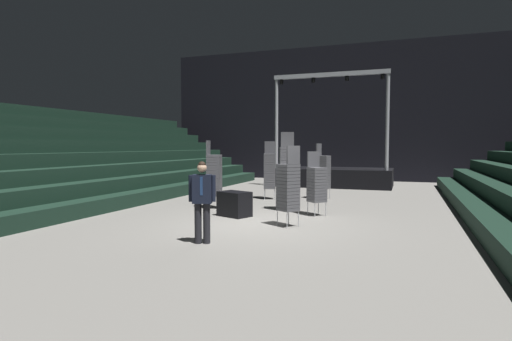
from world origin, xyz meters
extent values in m
cube|color=slate|center=(0.00, 0.00, -0.05)|extent=(22.00, 30.00, 0.10)
cube|color=black|center=(0.00, 15.00, 4.00)|extent=(22.00, 0.30, 8.00)
cube|color=black|center=(-5.38, 1.00, 0.23)|extent=(0.75, 24.00, 0.45)
cube|color=black|center=(-6.12, 1.00, 0.68)|extent=(0.75, 24.00, 0.45)
cube|color=black|center=(-6.88, 1.00, 1.12)|extent=(0.75, 24.00, 0.45)
cube|color=black|center=(-7.62, 1.00, 1.57)|extent=(0.75, 24.00, 0.45)
cube|color=black|center=(-8.38, 1.00, 2.02)|extent=(0.75, 24.00, 0.45)
cube|color=black|center=(-9.12, 1.00, 2.48)|extent=(0.75, 24.00, 0.45)
cube|color=black|center=(-9.88, 1.00, 2.93)|extent=(0.75, 24.00, 0.45)
cube|color=black|center=(5.38, 1.00, 0.23)|extent=(0.75, 24.00, 0.45)
cube|color=black|center=(0.00, 10.90, 0.46)|extent=(5.81, 2.69, 0.91)
cylinder|color=#9EA0A8|center=(-2.65, 9.81, 3.17)|extent=(0.16, 0.16, 4.52)
cylinder|color=#9EA0A8|center=(2.65, 9.81, 3.17)|extent=(0.16, 0.16, 4.52)
cube|color=#9EA0A8|center=(0.00, 9.81, 5.43)|extent=(5.51, 0.20, 0.20)
cylinder|color=black|center=(-2.40, 9.81, 5.21)|extent=(0.18, 0.18, 0.22)
cylinder|color=black|center=(-0.80, 9.81, 5.21)|extent=(0.18, 0.18, 0.22)
cylinder|color=black|center=(0.80, 9.81, 5.21)|extent=(0.18, 0.18, 0.22)
cylinder|color=black|center=(2.40, 9.81, 5.21)|extent=(0.18, 0.18, 0.22)
cylinder|color=black|center=(-0.39, -2.44, 0.42)|extent=(0.15, 0.15, 0.85)
cylinder|color=black|center=(-0.56, -2.50, 0.42)|extent=(0.15, 0.15, 0.85)
cube|color=silver|center=(-0.46, -2.52, 1.15)|extent=(0.20, 0.15, 0.60)
cube|color=black|center=(-0.48, -2.47, 1.15)|extent=(0.45, 0.35, 0.60)
cube|color=navy|center=(-0.44, -2.57, 1.22)|extent=(0.06, 0.03, 0.38)
cylinder|color=black|center=(-0.26, -2.39, 1.16)|extent=(0.12, 0.12, 0.55)
cylinder|color=black|center=(-0.70, -2.55, 1.16)|extent=(0.12, 0.12, 0.55)
sphere|color=#DBAD89|center=(-0.48, -2.47, 1.59)|extent=(0.20, 0.20, 0.20)
sphere|color=black|center=(-0.48, -2.47, 1.64)|extent=(0.16, 0.16, 0.16)
cylinder|color=#B2B5BA|center=(1.33, 1.83, 0.20)|extent=(0.02, 0.02, 0.40)
cylinder|color=#B2B5BA|center=(1.06, 1.56, 0.20)|extent=(0.02, 0.02, 0.40)
cylinder|color=#B2B5BA|center=(1.05, 2.09, 0.20)|extent=(0.02, 0.02, 0.40)
cylinder|color=#B2B5BA|center=(0.79, 1.82, 0.20)|extent=(0.02, 0.02, 0.40)
cube|color=#4C4C51|center=(1.06, 1.83, 0.44)|extent=(0.62, 0.62, 0.08)
cube|color=#4C4C51|center=(1.06, 1.83, 0.53)|extent=(0.62, 0.62, 0.08)
cube|color=#4C4C51|center=(1.06, 1.83, 0.61)|extent=(0.62, 0.62, 0.08)
cube|color=#4C4C51|center=(1.06, 1.83, 0.70)|extent=(0.62, 0.62, 0.08)
cube|color=#4C4C51|center=(1.06, 1.83, 0.78)|extent=(0.62, 0.62, 0.08)
cube|color=#4C4C51|center=(1.06, 1.83, 0.87)|extent=(0.62, 0.62, 0.08)
cube|color=#4C4C51|center=(1.06, 1.83, 0.95)|extent=(0.62, 0.62, 0.08)
cube|color=#4C4C51|center=(1.06, 1.83, 1.04)|extent=(0.62, 0.62, 0.08)
cube|color=#4C4C51|center=(1.06, 1.83, 1.12)|extent=(0.62, 0.62, 0.08)
cube|color=#4C4C51|center=(1.06, 1.83, 1.21)|extent=(0.62, 0.62, 0.08)
cube|color=#4C4C51|center=(1.06, 1.83, 1.29)|extent=(0.62, 0.62, 0.08)
cube|color=#4C4C51|center=(1.06, 1.83, 1.38)|extent=(0.62, 0.62, 0.08)
cube|color=#4C4C51|center=(0.92, 1.96, 1.65)|extent=(0.32, 0.32, 0.46)
cylinder|color=#B2B5BA|center=(-1.18, 4.81, 0.20)|extent=(0.02, 0.02, 0.40)
cylinder|color=#B2B5BA|center=(-1.54, 4.70, 0.20)|extent=(0.02, 0.02, 0.40)
cylinder|color=#B2B5BA|center=(-1.29, 5.18, 0.20)|extent=(0.02, 0.02, 0.40)
cylinder|color=#B2B5BA|center=(-1.65, 5.07, 0.20)|extent=(0.02, 0.02, 0.40)
cube|color=#4C4C51|center=(-1.42, 4.94, 0.44)|extent=(0.55, 0.55, 0.08)
cube|color=#4C4C51|center=(-1.42, 4.94, 0.53)|extent=(0.55, 0.55, 0.08)
cube|color=#4C4C51|center=(-1.42, 4.94, 0.61)|extent=(0.55, 0.55, 0.08)
cube|color=#4C4C51|center=(-1.42, 4.94, 0.70)|extent=(0.55, 0.55, 0.08)
cube|color=#4C4C51|center=(-1.42, 4.94, 0.78)|extent=(0.55, 0.55, 0.08)
cube|color=#4C4C51|center=(-1.42, 4.94, 0.87)|extent=(0.55, 0.55, 0.08)
cube|color=#4C4C51|center=(-1.42, 4.94, 0.95)|extent=(0.55, 0.55, 0.08)
cube|color=#4C4C51|center=(-1.42, 4.94, 1.04)|extent=(0.55, 0.55, 0.08)
cube|color=#4C4C51|center=(-1.42, 4.94, 1.12)|extent=(0.55, 0.55, 0.08)
cube|color=#4C4C51|center=(-1.42, 4.94, 1.21)|extent=(0.55, 0.55, 0.08)
cube|color=#4C4C51|center=(-1.42, 4.94, 1.29)|extent=(0.55, 0.55, 0.08)
cube|color=#4C4C51|center=(-1.42, 4.94, 1.38)|extent=(0.55, 0.55, 0.08)
cube|color=#4C4C51|center=(-1.42, 4.94, 1.46)|extent=(0.55, 0.55, 0.08)
cube|color=#4C4C51|center=(-1.42, 4.94, 1.55)|extent=(0.55, 0.55, 0.08)
cube|color=#4C4C51|center=(-1.42, 4.94, 1.63)|extent=(0.55, 0.55, 0.08)
cube|color=#4C4C51|center=(-1.42, 4.94, 1.72)|extent=(0.55, 0.55, 0.08)
cube|color=#4C4C51|center=(-1.47, 5.13, 1.99)|extent=(0.40, 0.16, 0.46)
cylinder|color=#B2B5BA|center=(0.44, -0.11, 0.20)|extent=(0.02, 0.02, 0.40)
cylinder|color=#B2B5BA|center=(0.65, 0.21, 0.20)|extent=(0.02, 0.02, 0.40)
cylinder|color=#B2B5BA|center=(0.76, -0.32, 0.20)|extent=(0.02, 0.02, 0.40)
cylinder|color=#B2B5BA|center=(0.97, 0.00, 0.20)|extent=(0.02, 0.02, 0.40)
cube|color=#4C4C51|center=(0.70, -0.05, 0.44)|extent=(0.61, 0.61, 0.08)
cube|color=#4C4C51|center=(0.70, -0.05, 0.53)|extent=(0.61, 0.61, 0.08)
cube|color=#4C4C51|center=(0.70, -0.05, 0.61)|extent=(0.61, 0.61, 0.08)
cube|color=#4C4C51|center=(0.70, -0.05, 0.70)|extent=(0.61, 0.61, 0.08)
cube|color=#4C4C51|center=(0.70, -0.05, 0.78)|extent=(0.61, 0.61, 0.08)
cube|color=#4C4C51|center=(0.70, -0.05, 0.87)|extent=(0.61, 0.61, 0.08)
cube|color=#4C4C51|center=(0.70, -0.05, 0.95)|extent=(0.61, 0.61, 0.08)
cube|color=#4C4C51|center=(0.70, -0.05, 1.04)|extent=(0.61, 0.61, 0.08)
cube|color=#4C4C51|center=(0.70, -0.05, 1.12)|extent=(0.61, 0.61, 0.08)
cube|color=#4C4C51|center=(0.70, -0.05, 1.21)|extent=(0.61, 0.61, 0.08)
cube|color=#4C4C51|center=(0.70, -0.05, 1.29)|extent=(0.61, 0.61, 0.08)
cube|color=#4C4C51|center=(0.70, -0.05, 1.38)|extent=(0.61, 0.61, 0.08)
cube|color=#4C4C51|center=(0.70, -0.05, 1.46)|extent=(0.61, 0.61, 0.08)
cube|color=#4C4C51|center=(0.70, -0.05, 1.55)|extent=(0.61, 0.61, 0.08)
cube|color=#4C4C51|center=(0.87, -0.16, 1.82)|extent=(0.26, 0.37, 0.46)
cylinder|color=#B2B5BA|center=(0.75, 5.74, 0.20)|extent=(0.02, 0.02, 0.40)
cylinder|color=#B2B5BA|center=(0.67, 5.37, 0.20)|extent=(0.02, 0.02, 0.40)
cylinder|color=#B2B5BA|center=(0.38, 5.82, 0.20)|extent=(0.02, 0.02, 0.40)
cylinder|color=#B2B5BA|center=(0.30, 5.45, 0.20)|extent=(0.02, 0.02, 0.40)
cube|color=#4C4C51|center=(0.53, 5.59, 0.44)|extent=(0.53, 0.53, 0.08)
cube|color=#4C4C51|center=(0.53, 5.59, 0.53)|extent=(0.53, 0.53, 0.08)
cube|color=#4C4C51|center=(0.53, 5.59, 0.61)|extent=(0.53, 0.53, 0.08)
cube|color=#4C4C51|center=(0.53, 5.59, 0.70)|extent=(0.53, 0.53, 0.08)
cube|color=#4C4C51|center=(0.53, 5.59, 0.78)|extent=(0.53, 0.53, 0.08)
cube|color=#4C4C51|center=(0.53, 5.59, 0.87)|extent=(0.53, 0.53, 0.08)
cube|color=#4C4C51|center=(0.53, 5.59, 0.95)|extent=(0.53, 0.53, 0.08)
cube|color=#4C4C51|center=(0.53, 5.59, 1.04)|extent=(0.53, 0.53, 0.08)
cube|color=#4C4C51|center=(0.53, 5.59, 1.12)|extent=(0.53, 0.53, 0.08)
cube|color=#4C4C51|center=(0.53, 5.59, 1.21)|extent=(0.53, 0.53, 0.08)
cube|color=#4C4C51|center=(0.53, 5.59, 1.29)|extent=(0.53, 0.53, 0.08)
cube|color=#4C4C51|center=(0.53, 5.59, 1.38)|extent=(0.53, 0.53, 0.08)
cube|color=#4C4C51|center=(0.53, 5.59, 1.46)|extent=(0.53, 0.53, 0.08)
cube|color=#4C4C51|center=(0.53, 5.59, 1.55)|extent=(0.53, 0.53, 0.08)
cube|color=#4C4C51|center=(0.53, 5.59, 1.63)|extent=(0.53, 0.53, 0.08)
cube|color=#4C4C51|center=(0.34, 5.64, 1.91)|extent=(0.14, 0.41, 0.46)
cylinder|color=#B2B5BA|center=(-2.25, 2.31, 0.20)|extent=(0.02, 0.02, 0.40)
cylinder|color=#B2B5BA|center=(-2.16, 1.94, 0.20)|extent=(0.02, 0.02, 0.40)
cylinder|color=#B2B5BA|center=(-2.62, 2.22, 0.20)|extent=(0.02, 0.02, 0.40)
cylinder|color=#B2B5BA|center=(-2.53, 1.85, 0.20)|extent=(0.02, 0.02, 0.40)
cube|color=#4C4C51|center=(-2.39, 2.08, 0.44)|extent=(0.53, 0.53, 0.08)
cube|color=#4C4C51|center=(-2.39, 2.08, 0.53)|extent=(0.53, 0.53, 0.08)
cube|color=#4C4C51|center=(-2.39, 2.08, 0.61)|extent=(0.53, 0.53, 0.08)
cube|color=#4C4C51|center=(-2.39, 2.08, 0.70)|extent=(0.53, 0.53, 0.08)
cube|color=#4C4C51|center=(-2.39, 2.08, 0.78)|extent=(0.53, 0.53, 0.08)
cube|color=#4C4C51|center=(-2.39, 2.08, 0.87)|extent=(0.53, 0.53, 0.08)
cube|color=#4C4C51|center=(-2.39, 2.08, 0.95)|extent=(0.53, 0.53, 0.08)
cube|color=#4C4C51|center=(-2.39, 2.08, 1.04)|extent=(0.53, 0.53, 0.08)
cube|color=#4C4C51|center=(-2.39, 2.08, 1.12)|extent=(0.53, 0.53, 0.08)
cube|color=#4C4C51|center=(-2.39, 2.08, 1.21)|extent=(0.53, 0.53, 0.08)
cube|color=#4C4C51|center=(-2.39, 2.08, 1.29)|extent=(0.53, 0.53, 0.08)
cube|color=#4C4C51|center=(-2.39, 2.08, 1.38)|extent=(0.53, 0.53, 0.08)
cube|color=#4C4C51|center=(-2.39, 2.08, 1.46)|extent=(0.53, 0.53, 0.08)
cube|color=#4C4C51|center=(-2.39, 2.08, 1.55)|extent=(0.53, 0.53, 0.08)
cube|color=#4C4C51|center=(-2.39, 2.08, 1.63)|extent=(0.53, 0.53, 0.08)
cube|color=#4C4C51|center=(-2.39, 2.08, 1.72)|extent=(0.53, 0.53, 0.08)
cube|color=#4C4C51|center=(-2.58, 2.04, 1.99)|extent=(0.14, 0.41, 0.46)
cylinder|color=#B2B5BA|center=(-0.30, 2.60, 0.20)|extent=(0.02, 0.02, 0.40)
cylinder|color=#B2B5BA|center=(0.05, 2.74, 0.20)|extent=(0.02, 0.02, 0.40)
cylinder|color=#B2B5BA|center=(-0.16, 2.25, 0.20)|extent=(0.02, 0.02, 0.40)
cylinder|color=#B2B5BA|center=(0.19, 2.39, 0.20)|extent=(0.02, 0.02, 0.40)
cube|color=#4C4C51|center=(-0.05, 2.49, 0.44)|extent=(0.57, 0.57, 0.08)
cube|color=#4C4C51|center=(-0.05, 2.49, 0.53)|extent=(0.57, 0.57, 0.08)
cube|color=#4C4C51|center=(-0.05, 2.49, 0.61)|extent=(0.57, 0.57, 0.08)
cube|color=#4C4C51|center=(-0.05, 2.49, 0.70)|extent=(0.57, 0.57, 0.08)
cube|color=#4C4C51|center=(-0.05, 2.49, 0.78)|extent=(0.57, 0.57, 0.08)
cube|color=#4C4C51|center=(-0.05, 2.49, 0.87)|extent=(0.57, 0.57, 0.08)
cube|color=#4C4C51|center=(-0.05, 2.49, 0.95)|extent=(0.57, 0.57, 0.08)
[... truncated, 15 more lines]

